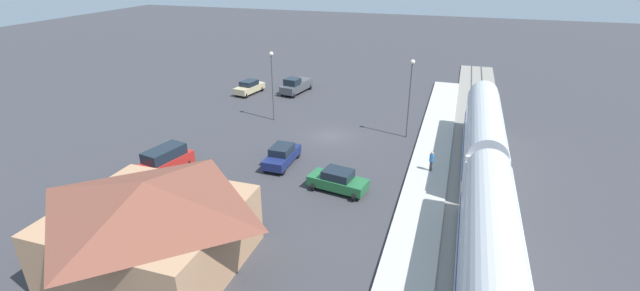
{
  "coord_description": "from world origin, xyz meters",
  "views": [
    {
      "loc": [
        -11.4,
        38.57,
        16.6
      ],
      "look_at": [
        -0.39,
        4.8,
        1.0
      ],
      "focal_mm": 24.38,
      "sensor_mm": 36.0,
      "label": 1
    }
  ],
  "objects_px": {
    "light_pole_lot_center": "(272,78)",
    "sedan_tan": "(249,87)",
    "sedan_navy": "(282,155)",
    "light_pole_near_platform": "(410,90)",
    "pedestrian_on_platform": "(431,160)",
    "pickup_charcoal": "(296,85)",
    "suv_red": "(164,161)",
    "sedan_green": "(338,180)",
    "station_building": "(151,223)"
  },
  "relations": [
    {
      "from": "pedestrian_on_platform",
      "to": "light_pole_near_platform",
      "type": "xyz_separation_m",
      "value": [
        2.95,
        -7.38,
        3.6
      ]
    },
    {
      "from": "suv_red",
      "to": "pedestrian_on_platform",
      "type": "bearing_deg",
      "value": -162.23
    },
    {
      "from": "pickup_charcoal",
      "to": "light_pole_near_platform",
      "type": "xyz_separation_m",
      "value": [
        -15.83,
        10.76,
        3.85
      ]
    },
    {
      "from": "sedan_green",
      "to": "sedan_tan",
      "type": "height_order",
      "value": "same"
    },
    {
      "from": "light_pole_near_platform",
      "to": "sedan_navy",
      "type": "bearing_deg",
      "value": 45.65
    },
    {
      "from": "pickup_charcoal",
      "to": "sedan_navy",
      "type": "xyz_separation_m",
      "value": [
        -6.47,
        20.34,
        -0.15
      ]
    },
    {
      "from": "pedestrian_on_platform",
      "to": "light_pole_near_platform",
      "type": "relative_size",
      "value": 0.22
    },
    {
      "from": "suv_red",
      "to": "sedan_navy",
      "type": "distance_m",
      "value": 9.66
    },
    {
      "from": "pedestrian_on_platform",
      "to": "sedan_navy",
      "type": "height_order",
      "value": "pedestrian_on_platform"
    },
    {
      "from": "station_building",
      "to": "sedan_green",
      "type": "height_order",
      "value": "station_building"
    },
    {
      "from": "pedestrian_on_platform",
      "to": "sedan_green",
      "type": "relative_size",
      "value": 0.36
    },
    {
      "from": "sedan_tan",
      "to": "sedan_navy",
      "type": "distance_m",
      "value": 21.82
    },
    {
      "from": "pedestrian_on_platform",
      "to": "light_pole_near_platform",
      "type": "bearing_deg",
      "value": -68.2
    },
    {
      "from": "light_pole_lot_center",
      "to": "station_building",
      "type": "bearing_deg",
      "value": 97.63
    },
    {
      "from": "pedestrian_on_platform",
      "to": "suv_red",
      "type": "distance_m",
      "value": 21.9
    },
    {
      "from": "pickup_charcoal",
      "to": "light_pole_lot_center",
      "type": "height_order",
      "value": "light_pole_lot_center"
    },
    {
      "from": "suv_red",
      "to": "sedan_navy",
      "type": "xyz_separation_m",
      "value": [
        -8.55,
        -4.5,
        -0.27
      ]
    },
    {
      "from": "suv_red",
      "to": "light_pole_lot_center",
      "type": "bearing_deg",
      "value": -103.3
    },
    {
      "from": "pickup_charcoal",
      "to": "light_pole_near_platform",
      "type": "bearing_deg",
      "value": 145.78
    },
    {
      "from": "pedestrian_on_platform",
      "to": "sedan_tan",
      "type": "xyz_separation_m",
      "value": [
        24.46,
        -15.93,
        -0.4
      ]
    },
    {
      "from": "pickup_charcoal",
      "to": "sedan_navy",
      "type": "distance_m",
      "value": 21.34
    },
    {
      "from": "sedan_tan",
      "to": "suv_red",
      "type": "bearing_deg",
      "value": 99.05
    },
    {
      "from": "sedan_green",
      "to": "light_pole_near_platform",
      "type": "distance_m",
      "value": 13.56
    },
    {
      "from": "pickup_charcoal",
      "to": "light_pole_lot_center",
      "type": "relative_size",
      "value": 0.75
    },
    {
      "from": "station_building",
      "to": "suv_red",
      "type": "height_order",
      "value": "station_building"
    },
    {
      "from": "suv_red",
      "to": "sedan_tan",
      "type": "bearing_deg",
      "value": -80.95
    },
    {
      "from": "station_building",
      "to": "sedan_tan",
      "type": "bearing_deg",
      "value": -72.45
    },
    {
      "from": "suv_red",
      "to": "pickup_charcoal",
      "type": "relative_size",
      "value": 0.92
    },
    {
      "from": "suv_red",
      "to": "sedan_green",
      "type": "height_order",
      "value": "suv_red"
    },
    {
      "from": "pedestrian_on_platform",
      "to": "sedan_green",
      "type": "distance_m",
      "value": 8.26
    },
    {
      "from": "sedan_navy",
      "to": "light_pole_near_platform",
      "type": "relative_size",
      "value": 0.58
    },
    {
      "from": "station_building",
      "to": "light_pole_near_platform",
      "type": "xyz_separation_m",
      "value": [
        -11.2,
        -24.04,
        2.05
      ]
    },
    {
      "from": "light_pole_lot_center",
      "to": "sedan_tan",
      "type": "bearing_deg",
      "value": -49.14
    },
    {
      "from": "sedan_tan",
      "to": "pedestrian_on_platform",
      "type": "bearing_deg",
      "value": 146.92
    },
    {
      "from": "station_building",
      "to": "pickup_charcoal",
      "type": "relative_size",
      "value": 1.83
    },
    {
      "from": "pickup_charcoal",
      "to": "sedan_tan",
      "type": "bearing_deg",
      "value": 21.33
    },
    {
      "from": "sedan_green",
      "to": "pickup_charcoal",
      "type": "relative_size",
      "value": 0.84
    },
    {
      "from": "station_building",
      "to": "light_pole_lot_center",
      "type": "xyz_separation_m",
      "value": [
        3.28,
        -24.46,
        1.91
      ]
    },
    {
      "from": "pickup_charcoal",
      "to": "suv_red",
      "type": "bearing_deg",
      "value": 85.22
    },
    {
      "from": "sedan_green",
      "to": "pickup_charcoal",
      "type": "height_order",
      "value": "pickup_charcoal"
    },
    {
      "from": "sedan_green",
      "to": "light_pole_near_platform",
      "type": "bearing_deg",
      "value": -105.9
    },
    {
      "from": "station_building",
      "to": "pickup_charcoal",
      "type": "xyz_separation_m",
      "value": [
        4.63,
        -34.81,
        -1.8
      ]
    },
    {
      "from": "pedestrian_on_platform",
      "to": "sedan_navy",
      "type": "relative_size",
      "value": 0.38
    },
    {
      "from": "station_building",
      "to": "light_pole_near_platform",
      "type": "bearing_deg",
      "value": -114.98
    },
    {
      "from": "pedestrian_on_platform",
      "to": "light_pole_lot_center",
      "type": "bearing_deg",
      "value": -24.12
    },
    {
      "from": "suv_red",
      "to": "sedan_tan",
      "type": "xyz_separation_m",
      "value": [
        3.6,
        -22.62,
        -0.27
      ]
    },
    {
      "from": "sedan_tan",
      "to": "light_pole_lot_center",
      "type": "height_order",
      "value": "light_pole_lot_center"
    },
    {
      "from": "pedestrian_on_platform",
      "to": "light_pole_lot_center",
      "type": "xyz_separation_m",
      "value": [
        17.43,
        -7.81,
        3.46
      ]
    },
    {
      "from": "sedan_navy",
      "to": "light_pole_near_platform",
      "type": "xyz_separation_m",
      "value": [
        -9.36,
        -9.57,
        4.0
      ]
    },
    {
      "from": "station_building",
      "to": "sedan_navy",
      "type": "xyz_separation_m",
      "value": [
        -1.84,
        -14.47,
        -1.95
      ]
    }
  ]
}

